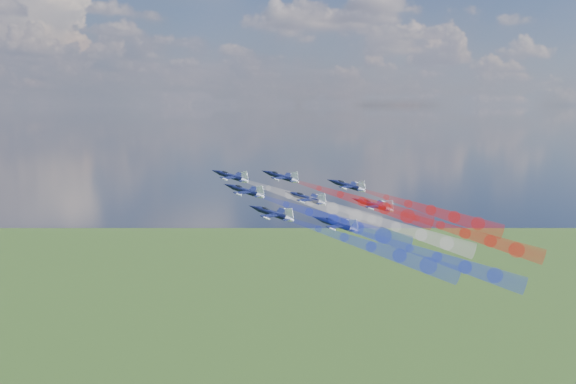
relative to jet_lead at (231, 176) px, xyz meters
name	(u,v)px	position (x,y,z in m)	size (l,w,h in m)	color
jet_lead	(231,176)	(0.00, 0.00, 0.00)	(9.87, 12.34, 3.29)	black
trail_lead	(311,202)	(16.81, -17.29, -5.36)	(4.11, 38.51, 4.11)	white
jet_inner_left	(245,191)	(-0.10, -15.83, -2.12)	(9.87, 12.34, 3.29)	black
trail_inner_left	(333,220)	(16.71, -33.12, -7.48)	(4.11, 38.51, 4.11)	#1B2DEC
jet_inner_right	(281,177)	(14.18, -0.65, -0.48)	(9.87, 12.34, 3.29)	black
trail_inner_right	(362,201)	(30.99, -17.95, -5.84)	(4.11, 38.51, 4.11)	red
jet_outer_left	(273,214)	(2.05, -32.50, -5.43)	(9.87, 12.34, 3.29)	black
trail_outer_left	(371,247)	(18.86, -49.79, -10.79)	(4.11, 38.51, 4.11)	#1B2DEC
jet_center_third	(307,198)	(16.00, -16.79, -4.56)	(9.87, 12.34, 3.29)	black
trail_center_third	(396,227)	(32.81, -34.08, -9.93)	(4.11, 38.51, 4.11)	white
jet_outer_right	(348,186)	(32.83, -3.94, -3.30)	(9.87, 12.34, 3.29)	black
trail_outer_right	(431,210)	(49.63, -21.24, -8.66)	(4.11, 38.51, 4.11)	red
jet_rear_left	(337,224)	(17.58, -33.41, -8.65)	(9.87, 12.34, 3.29)	black
trail_rear_left	(437,257)	(34.39, -50.71, -14.02)	(4.11, 38.51, 4.11)	#1B2DEC
jet_rear_right	(374,205)	(34.32, -18.34, -6.92)	(9.87, 12.34, 3.29)	black
trail_rear_right	(465,233)	(51.13, -35.63, -12.28)	(4.11, 38.51, 4.11)	red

